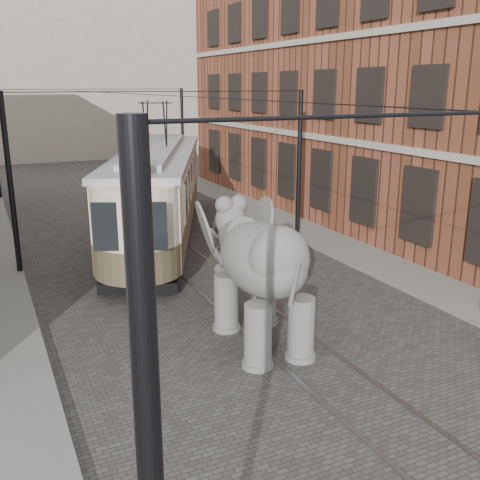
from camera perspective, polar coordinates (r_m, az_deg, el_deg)
ground at (r=15.86m, az=0.79°, el=-7.22°), size 120.00×120.00×0.00m
tram_rails at (r=15.85m, az=0.79°, el=-7.18°), size 1.54×80.00×0.02m
sidewalk_right at (r=19.06m, az=17.27°, el=-3.72°), size 2.00×60.00×0.15m
sidewalk_left at (r=14.47m, az=-23.48°, el=-10.61°), size 2.00×60.00×0.15m
brick_building at (r=28.16m, az=13.50°, el=14.89°), size 8.00×26.00×12.00m
distant_block at (r=53.53m, az=-19.00°, el=15.70°), size 28.00×10.00×14.00m
catenary at (r=19.42m, az=-6.21°, el=6.18°), size 11.00×30.20×6.00m
tram at (r=22.99m, az=-8.44°, el=6.98°), size 8.09×13.99×5.54m
elephant at (r=13.32m, az=2.27°, el=-4.02°), size 3.43×5.70×3.36m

